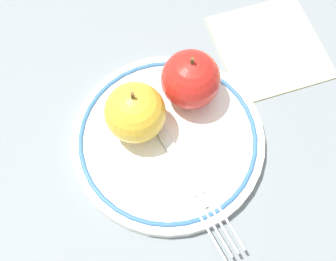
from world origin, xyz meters
The scene contains 6 objects.
ground_plane centered at (0.00, 0.00, 0.00)m, with size 2.00×2.00×0.00m, color slate.
plate centered at (0.01, -0.01, 0.01)m, with size 0.24×0.24×0.02m.
apple_red_whole centered at (-0.05, -0.04, 0.05)m, with size 0.07×0.07×0.08m.
apple_second_whole centered at (0.03, -0.04, 0.05)m, with size 0.07×0.07×0.08m.
fork centered at (0.01, 0.06, 0.02)m, with size 0.03×0.18×0.00m.
napkin_folded centered at (-0.19, -0.05, 0.00)m, with size 0.14×0.14×0.01m, color beige.
Camera 1 is at (0.13, 0.18, 0.54)m, focal length 50.00 mm.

